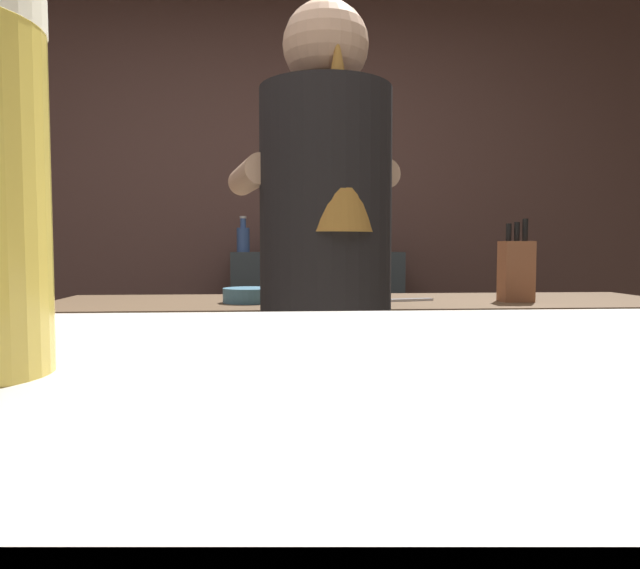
% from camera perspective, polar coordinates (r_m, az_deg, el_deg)
% --- Properties ---
extents(wall_back, '(5.20, 0.10, 2.70)m').
position_cam_1_polar(wall_back, '(3.46, -5.18, 7.51)').
color(wall_back, brown).
rests_on(wall_back, ground).
extents(prep_counter, '(2.10, 0.60, 0.93)m').
position_cam_1_polar(prep_counter, '(2.09, 4.28, -14.35)').
color(prep_counter, brown).
rests_on(prep_counter, ground).
extents(back_shelf, '(0.90, 0.36, 1.09)m').
position_cam_1_polar(back_shelf, '(3.23, -0.34, -6.53)').
color(back_shelf, '#333E44').
rests_on(back_shelf, ground).
extents(bartender, '(0.48, 0.54, 1.73)m').
position_cam_1_polar(bartender, '(1.52, 0.61, -0.28)').
color(bartender, '#313035').
rests_on(bartender, ground).
extents(knife_block, '(0.10, 0.08, 0.27)m').
position_cam_1_polar(knife_block, '(2.04, 18.53, 1.35)').
color(knife_block, '#925738').
rests_on(knife_block, prep_counter).
extents(mixing_bowl, '(0.17, 0.17, 0.05)m').
position_cam_1_polar(mixing_bowl, '(1.92, -6.86, -1.04)').
color(mixing_bowl, teal).
rests_on(mixing_bowl, prep_counter).
extents(chefs_knife, '(0.24, 0.09, 0.01)m').
position_cam_1_polar(chefs_knife, '(1.97, 7.68, -1.51)').
color(chefs_knife, silver).
rests_on(chefs_knife, prep_counter).
extents(bottle_hot_sauce, '(0.06, 0.06, 0.24)m').
position_cam_1_polar(bottle_hot_sauce, '(3.17, 6.22, 4.88)').
color(bottle_hot_sauce, black).
rests_on(bottle_hot_sauce, back_shelf).
extents(bottle_olive_oil, '(0.07, 0.07, 0.19)m').
position_cam_1_polar(bottle_olive_oil, '(3.14, -7.48, 4.48)').
color(bottle_olive_oil, '#3B5B9A').
rests_on(bottle_olive_oil, back_shelf).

